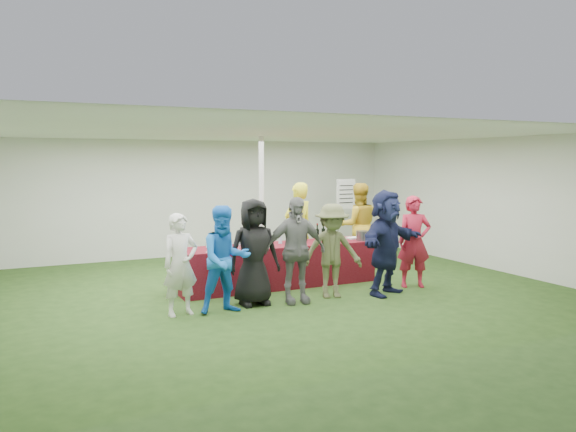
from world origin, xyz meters
name	(u,v)px	position (x,y,z in m)	size (l,w,h in m)	color
ground	(262,290)	(0.00, 0.00, 0.00)	(60.00, 60.00, 0.00)	#284719
tent	(261,206)	(0.50, 1.20, 1.35)	(10.00, 10.00, 10.00)	white
serving_table	(278,265)	(0.38, 0.18, 0.38)	(3.60, 0.80, 0.75)	maroon
wine_bottles	(309,235)	(1.08, 0.32, 0.87)	(0.94, 0.16, 0.32)	black
wine_glasses	(236,243)	(-0.50, -0.09, 0.86)	(1.19, 0.09, 0.16)	silver
water_bottle	(280,238)	(0.47, 0.26, 0.85)	(0.07, 0.07, 0.23)	silver
bar_towel	(354,238)	(1.99, 0.23, 0.77)	(0.25, 0.18, 0.03)	white
dump_bucket	(362,236)	(2.01, -0.04, 0.84)	(0.23, 0.23, 0.18)	slate
wine_list_sign	(346,200)	(3.16, 2.45, 1.32)	(0.50, 0.03, 1.80)	slate
staff_pourer	(298,229)	(1.17, 0.94, 0.91)	(0.66, 0.43, 1.81)	yellow
staff_back	(358,225)	(2.63, 1.07, 0.88)	(0.86, 0.67, 1.77)	gold
customer_0	(180,265)	(-1.67, -0.94, 0.74)	(0.54, 0.36, 1.49)	silver
customer_1	(225,259)	(-1.04, -1.09, 0.79)	(0.77, 0.60, 1.59)	blue
customer_2	(254,252)	(-0.48, -0.83, 0.83)	(0.81, 0.53, 1.66)	black
customer_3	(295,250)	(0.14, -1.01, 0.84)	(0.98, 0.41, 1.68)	slate
customer_4	(332,251)	(0.84, -0.96, 0.77)	(1.00, 0.57, 1.54)	brown
customer_5	(386,242)	(1.76, -1.17, 0.88)	(1.63, 0.52, 1.76)	#161B3E
customer_6	(414,242)	(2.53, -0.91, 0.81)	(0.59, 0.39, 1.62)	#A81A31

